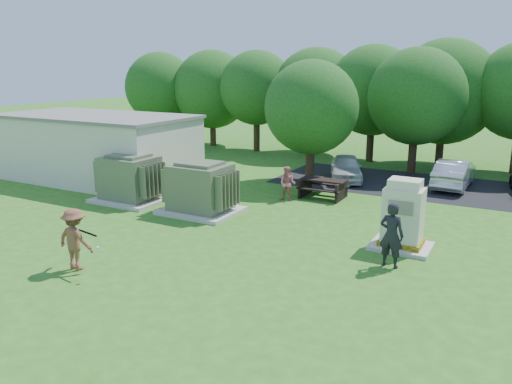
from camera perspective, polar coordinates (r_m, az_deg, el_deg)
The scene contains 15 objects.
ground at distance 15.28m, azimuth -7.26°, elevation -7.99°, with size 120.00×120.00×0.00m, color #2D6619.
service_building at distance 27.06m, azimuth -17.77°, elevation 4.73°, with size 10.00×5.00×3.20m, color beige.
service_building_roof at distance 26.85m, azimuth -18.04°, elevation 8.26°, with size 10.20×5.20×0.15m, color slate.
parking_strip at distance 25.60m, azimuth 24.68°, elevation -0.06°, with size 20.00×6.00×0.01m, color #232326.
transformer_left at distance 22.31m, azimuth -14.20°, elevation 1.42°, with size 3.00×2.40×2.07m.
transformer_right at distance 20.03m, azimuth -6.37°, elevation 0.34°, with size 3.00×2.40×2.07m.
generator_cabinet at distance 16.66m, azimuth 16.43°, elevation -2.92°, with size 1.88×1.54×2.29m.
picnic_table at distance 22.46m, azimuth 7.68°, elevation 0.67°, with size 1.99×1.49×0.85m.
batter at distance 15.30m, azimuth -19.98°, elevation -5.09°, with size 1.18×0.68×1.82m, color brown.
person_by_generator at distance 15.05m, azimuth 15.22°, elevation -4.76°, with size 0.72×0.47×1.96m, color black.
person_at_picnic at distance 21.74m, azimuth 3.64°, elevation 0.93°, with size 0.74×0.58×1.52m, color #D16E70.
car_white at distance 26.15m, azimuth 10.26°, elevation 2.76°, with size 1.54×3.83×1.31m, color silver.
car_silver_a at distance 25.99m, azimuth 21.71°, elevation 1.98°, with size 1.45×4.17×1.37m, color #BCBCC1.
batting_equipment at distance 14.80m, azimuth -18.82°, elevation -4.67°, with size 1.15×0.36×0.35m.
tree_row at distance 30.68m, azimuth 16.31°, elevation 10.69°, with size 41.30×13.30×7.30m.
Camera 1 is at (8.39, -11.41, 5.75)m, focal length 35.00 mm.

